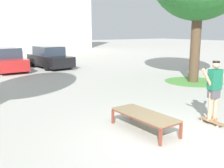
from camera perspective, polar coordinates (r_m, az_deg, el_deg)
name	(u,v)px	position (r m, az deg, el deg)	size (l,w,h in m)	color
ground_plane	(169,141)	(6.56, 12.32, -12.02)	(120.00, 120.00, 0.00)	#B7B5AD
skate_box	(144,115)	(6.96, 7.03, -6.77)	(0.81, 1.92, 0.46)	brown
skateboard	(212,121)	(8.01, 20.76, -7.53)	(0.31, 0.82, 0.09)	#9E754C
skater	(214,87)	(7.76, 21.27, -0.56)	(1.00, 0.32, 1.69)	tan
grass_patch_near_right	(193,82)	(14.21, 17.15, 0.51)	(2.90, 2.90, 0.01)	#519342
car_red	(7,60)	(18.51, -21.80, 4.80)	(1.94, 4.21, 1.50)	red
car_black	(50,58)	(19.27, -13.34, 5.55)	(2.16, 4.32, 1.50)	black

